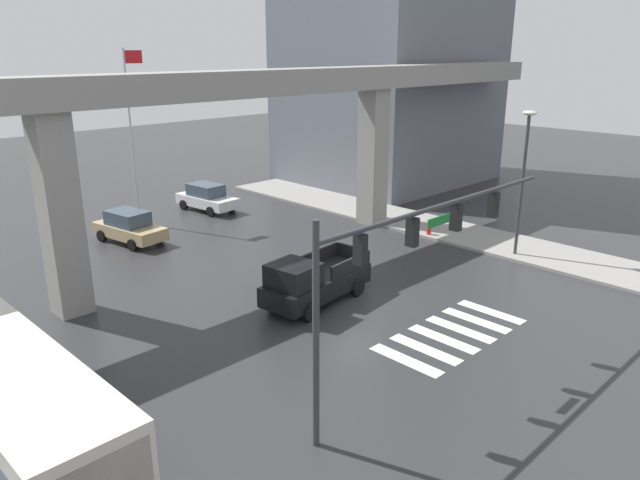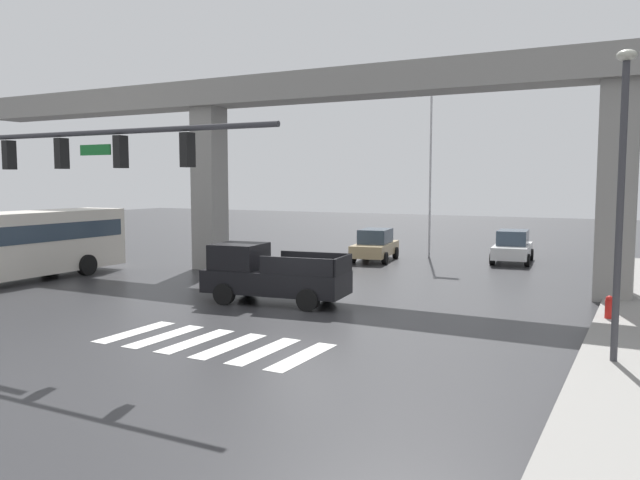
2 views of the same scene
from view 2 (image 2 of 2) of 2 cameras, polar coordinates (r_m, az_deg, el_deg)
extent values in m
plane|color=#2D2D30|center=(21.40, -1.56, -6.35)|extent=(120.00, 120.00, 0.00)
cube|color=silver|center=(19.15, -16.23, -7.93)|extent=(0.55, 2.80, 0.01)
cube|color=silver|center=(18.42, -13.74, -8.40)|extent=(0.55, 2.80, 0.01)
cube|color=silver|center=(17.73, -11.05, -8.89)|extent=(0.55, 2.80, 0.01)
cube|color=silver|center=(17.08, -8.13, -9.39)|extent=(0.55, 2.80, 0.01)
cube|color=silver|center=(16.48, -4.99, -9.91)|extent=(0.55, 2.80, 0.01)
cube|color=silver|center=(15.93, -1.60, -10.43)|extent=(0.55, 2.80, 0.01)
cube|color=gray|center=(27.44, 5.62, 13.99)|extent=(48.10, 1.92, 1.20)
cube|color=gray|center=(31.70, -9.88, 4.54)|extent=(1.30, 1.30, 7.87)
cube|color=gray|center=(25.13, 25.11, 3.93)|extent=(1.30, 1.30, 7.87)
cube|color=black|center=(22.58, -3.98, -3.73)|extent=(5.29, 2.51, 0.80)
cube|color=black|center=(23.11, -7.26, -1.43)|extent=(1.90, 1.94, 0.90)
cube|color=#3F5160|center=(23.33, -8.27, -1.37)|extent=(0.30, 1.67, 0.77)
cube|color=black|center=(21.23, -2.16, -2.39)|extent=(2.64, 0.42, 0.60)
cube|color=black|center=(22.83, -0.45, -1.84)|extent=(2.64, 0.42, 0.60)
cube|color=black|center=(21.56, 2.06, -2.27)|extent=(0.31, 1.75, 0.60)
cylinder|color=black|center=(22.57, -8.59, -4.81)|extent=(0.79, 0.37, 0.76)
cylinder|color=black|center=(24.13, -6.49, -4.13)|extent=(0.79, 0.37, 0.76)
cylinder|color=black|center=(21.22, -1.10, -5.40)|extent=(0.79, 0.37, 0.76)
cylinder|color=black|center=(22.87, 0.59, -4.62)|extent=(0.79, 0.37, 0.76)
cube|color=beige|center=(30.02, -26.02, -0.36)|extent=(2.63, 10.83, 2.70)
cube|color=#2D3D4C|center=(29.98, -26.06, 0.54)|extent=(2.66, 10.29, 0.76)
cylinder|color=black|center=(31.09, -20.20, -2.12)|extent=(0.36, 0.96, 0.96)
cylinder|color=black|center=(32.92, -23.09, -1.82)|extent=(0.36, 0.96, 0.96)
cube|color=tan|center=(34.65, 4.95, -0.80)|extent=(2.42, 4.52, 0.64)
cube|color=#384756|center=(34.68, 5.00, 0.36)|extent=(1.83, 2.44, 0.76)
cylinder|color=black|center=(33.20, 5.84, -1.64)|extent=(0.34, 0.67, 0.64)
cylinder|color=black|center=(33.62, 2.97, -1.53)|extent=(0.34, 0.67, 0.64)
cylinder|color=black|center=(35.79, 6.80, -1.14)|extent=(0.34, 0.67, 0.64)
cylinder|color=black|center=(36.18, 4.12, -1.05)|extent=(0.34, 0.67, 0.64)
cube|color=silver|center=(35.21, 16.87, -0.92)|extent=(2.18, 4.45, 0.64)
cube|color=#384756|center=(35.25, 16.92, 0.23)|extent=(1.71, 2.37, 0.76)
cylinder|color=black|center=(33.86, 18.10, -1.74)|extent=(0.30, 0.66, 0.64)
cylinder|color=black|center=(34.02, 15.20, -1.63)|extent=(0.30, 0.66, 0.64)
cylinder|color=black|center=(36.50, 18.40, -1.25)|extent=(0.30, 0.66, 0.64)
cylinder|color=black|center=(36.65, 15.71, -1.15)|extent=(0.30, 0.66, 0.64)
cylinder|color=#38383D|center=(17.85, -18.87, 9.12)|extent=(10.80, 0.14, 0.14)
cube|color=black|center=(20.74, -26.10, 6.86)|extent=(0.24, 0.32, 0.84)
sphere|color=orange|center=(20.74, -26.10, 6.86)|extent=(0.17, 0.17, 0.17)
cube|color=black|center=(19.02, -22.16, 7.20)|extent=(0.24, 0.32, 0.84)
sphere|color=orange|center=(19.02, -22.16, 7.20)|extent=(0.17, 0.17, 0.17)
cube|color=black|center=(17.39, -17.45, 7.56)|extent=(0.24, 0.32, 0.84)
sphere|color=orange|center=(17.39, -17.45, 7.56)|extent=(0.17, 0.17, 0.17)
cube|color=black|center=(15.91, -11.80, 7.92)|extent=(0.24, 0.32, 0.84)
sphere|color=orange|center=(15.91, -11.80, 7.92)|extent=(0.17, 0.17, 0.17)
cube|color=#19722D|center=(18.05, -19.51, 7.63)|extent=(1.10, 0.04, 0.28)
cylinder|color=#38383D|center=(16.04, 25.29, 1.85)|extent=(0.16, 0.16, 7.00)
ellipsoid|color=beige|center=(16.26, 25.82, 14.69)|extent=(0.44, 0.70, 0.24)
cylinder|color=#38383D|center=(26.43, 26.32, 2.98)|extent=(0.16, 0.16, 7.00)
ellipsoid|color=beige|center=(26.57, 26.65, 10.80)|extent=(0.44, 0.70, 0.24)
cylinder|color=red|center=(21.38, 24.49, -5.88)|extent=(0.24, 0.24, 0.70)
sphere|color=red|center=(21.32, 24.53, -4.85)|extent=(0.22, 0.22, 0.22)
cylinder|color=silver|center=(36.47, 9.88, 6.35)|extent=(0.12, 0.12, 10.06)
cube|color=red|center=(36.67, 10.83, 13.43)|extent=(1.10, 0.04, 0.70)
camera|label=1|loc=(28.36, -57.80, 14.47)|focal=33.55mm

